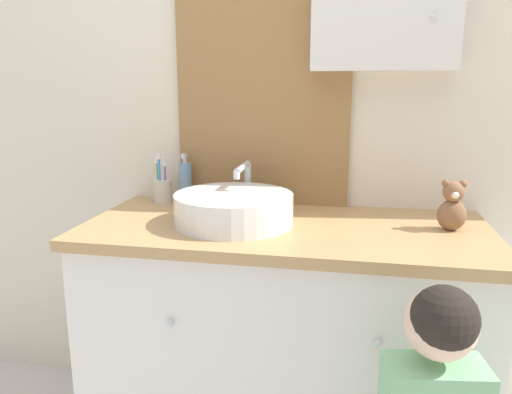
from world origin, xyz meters
TOP-DOWN VIEW (x-y plane):
  - wall_back at (0.01, 0.62)m, footprint 3.20×0.18m
  - vanity_counter at (0.00, 0.30)m, footprint 1.30×0.60m
  - sink_basin at (-0.16, 0.29)m, footprint 0.39×0.44m
  - toothbrush_holder at (-0.50, 0.51)m, footprint 0.07×0.07m
  - soap_dispenser at (-0.42, 0.54)m, footprint 0.05×0.05m
  - teddy_bear at (0.52, 0.34)m, footprint 0.09×0.07m

SIDE VIEW (x-z plane):
  - vanity_counter at x=0.00m, z-range 0.00..0.83m
  - toothbrush_holder at x=-0.50m, z-range 0.78..0.97m
  - sink_basin at x=-0.16m, z-range 0.79..0.97m
  - teddy_bear at x=0.52m, z-range 0.82..0.98m
  - soap_dispenser at x=-0.42m, z-range 0.81..1.00m
  - wall_back at x=0.01m, z-range 0.03..2.53m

